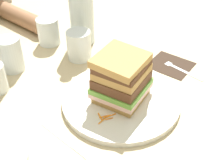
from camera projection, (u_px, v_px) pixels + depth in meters
ground_plane at (121, 95)px, 0.78m from camera, size 3.00×3.00×0.00m
main_plate at (121, 99)px, 0.75m from camera, size 0.30×0.30×0.02m
sandwich at (121, 78)px, 0.71m from camera, size 0.14×0.13×0.13m
carrot_shred_0 at (100, 117)px, 0.69m from camera, size 0.02×0.02×0.00m
carrot_shred_1 at (105, 116)px, 0.69m from camera, size 0.02×0.02×0.00m
carrot_shred_2 at (110, 116)px, 0.69m from camera, size 0.03×0.01×0.00m
carrot_shred_3 at (101, 122)px, 0.68m from camera, size 0.02×0.00×0.00m
carrot_shred_4 at (109, 119)px, 0.68m from camera, size 0.02×0.01×0.00m
carrot_shred_5 at (146, 78)px, 0.81m from camera, size 0.02×0.01×0.00m
carrot_shred_6 at (138, 77)px, 0.81m from camera, size 0.02×0.01×0.00m
carrot_shred_7 at (136, 78)px, 0.81m from camera, size 0.02×0.01×0.00m
carrot_shred_8 at (144, 76)px, 0.82m from camera, size 0.01×0.03×0.00m
carrot_shred_9 at (136, 76)px, 0.82m from camera, size 0.02×0.02×0.00m
carrot_shred_10 at (143, 80)px, 0.80m from camera, size 0.02×0.01×0.00m
napkin_dark at (171, 65)px, 0.88m from camera, size 0.11×0.13×0.00m
fork at (177, 67)px, 0.87m from camera, size 0.03×0.17×0.00m
knife at (74, 145)px, 0.64m from camera, size 0.02×0.20×0.00m
juice_glass at (79, 46)px, 0.89m from camera, size 0.07×0.07×0.09m
water_bottle at (81, 2)px, 0.91m from camera, size 0.08×0.08×0.31m
empty_tumbler_1 at (48, 31)px, 0.96m from camera, size 0.07×0.07×0.09m
empty_tumbler_2 at (11, 54)px, 0.84m from camera, size 0.07×0.07×0.10m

